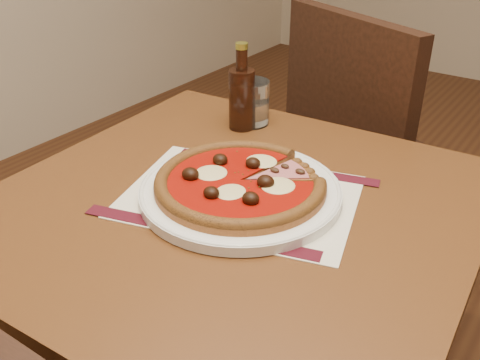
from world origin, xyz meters
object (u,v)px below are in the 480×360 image
Objects in this scene: plate at (240,191)px; pizza at (240,182)px; table at (234,247)px; chair_far at (369,158)px; bottle at (242,96)px; water_glass at (251,103)px.

pizza is at bearing -119.74° from plate.
chair_far reaches higher than table.
table is at bearing -57.31° from bottle.
pizza reaches higher than table.
pizza is 3.00× the size of water_glass.
water_glass is 0.52× the size of bottle.
water_glass is at bearing 85.60° from bottle.
table is 4.46× the size of bottle.
chair_far is at bearing 91.76° from pizza.
pizza is 0.30m from bottle.
pizza is (0.00, 0.01, 0.13)m from table.
water_glass is 0.04m from bottle.
bottle is (-0.17, 0.24, 0.06)m from plate.
water_glass is at bearing 119.32° from table.
plate is 0.30m from bottle.
bottle reaches higher than water_glass.
bottle is at bearing 122.69° from table.
plate is 1.85× the size of bottle.
pizza is at bearing 115.55° from chair_far.
chair_far is 2.72× the size of plate.
plate is at bearing -55.07° from bottle.
bottle is (-0.17, 0.24, 0.04)m from pizza.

